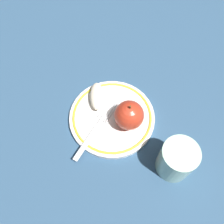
# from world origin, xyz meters

# --- Properties ---
(ground_plane) EXTENTS (2.00, 2.00, 0.00)m
(ground_plane) POSITION_xyz_m (0.00, 0.00, 0.00)
(ground_plane) COLOR #2E4E6D
(plate) EXTENTS (0.21, 0.21, 0.02)m
(plate) POSITION_xyz_m (0.01, 0.01, 0.01)
(plate) COLOR white
(plate) RESTS_ON ground_plane
(apple_red_whole) EXTENTS (0.07, 0.07, 0.08)m
(apple_red_whole) POSITION_xyz_m (-0.00, 0.05, 0.05)
(apple_red_whole) COLOR red
(apple_red_whole) RESTS_ON plate
(apple_slice_front) EXTENTS (0.08, 0.08, 0.03)m
(apple_slice_front) POSITION_xyz_m (0.00, -0.05, 0.03)
(apple_slice_front) COLOR #F1E0C4
(apple_slice_front) RESTS_ON plate
(fork) EXTENTS (0.18, 0.05, 0.00)m
(fork) POSITION_xyz_m (0.07, 0.00, 0.02)
(fork) COLOR silver
(fork) RESTS_ON plate
(drinking_glass) EXTENTS (0.08, 0.08, 0.09)m
(drinking_glass) POSITION_xyz_m (0.02, 0.19, 0.05)
(drinking_glass) COLOR silver
(drinking_glass) RESTS_ON ground_plane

